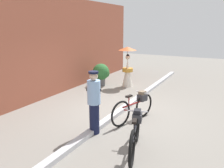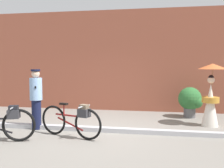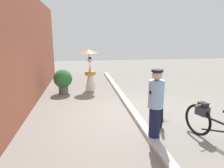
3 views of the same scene
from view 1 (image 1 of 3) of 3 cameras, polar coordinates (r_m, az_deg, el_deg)
The scene contains 8 objects.
ground_plane at distance 7.73m, azimuth 2.18°, elevation -6.87°, with size 30.00×30.00×0.00m, color gray.
building_wall at distance 9.26m, azimuth -17.40°, elevation 8.49°, with size 14.00×0.40×3.91m, color brown.
sidewalk_curb at distance 7.71m, azimuth 2.18°, elevation -6.46°, with size 14.00×0.20×0.12m, color #B2B2B7.
bicycle_near_officer at distance 6.95m, azimuth 5.60°, elevation -5.49°, with size 1.74×0.66×0.85m.
bicycle_far_side at distance 5.35m, azimuth 5.75°, elevation -11.76°, with size 1.82×0.65×0.86m.
person_officer at distance 6.00m, azimuth -4.44°, elevation -4.20°, with size 0.34×0.36×1.67m.
person_with_parasol at distance 10.73m, azimuth 3.84°, elevation 4.33°, with size 0.83×0.83×1.83m.
potted_plant_by_door at distance 10.94m, azimuth -2.61°, elevation 2.73°, with size 0.80×0.78×1.04m.
Camera 1 is at (-6.50, -3.11, 2.80)m, focal length 37.21 mm.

